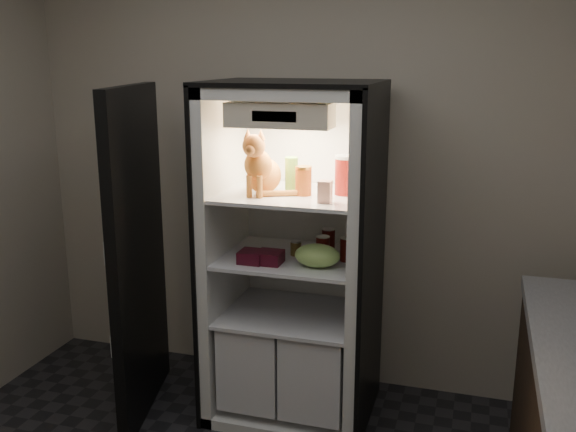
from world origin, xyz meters
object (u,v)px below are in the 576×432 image
Objects in this scene: refrigerator at (295,278)px; soda_can_a at (328,241)px; mayo_tub at (303,178)px; soda_can_c at (323,249)px; grape_bag at (317,256)px; condiment_jar at (296,248)px; pepper_jar at (346,175)px; salsa_jar at (303,181)px; soda_can_b at (346,249)px; berry_box_left at (252,257)px; cream_carton at (325,192)px; tabby_cat at (261,169)px; parmesan_shaker at (291,174)px; berry_box_right at (270,257)px.

soda_can_a is (0.17, 0.06, 0.22)m from refrigerator.
soda_can_c is (0.15, -0.15, -0.34)m from mayo_tub.
grape_bag is at bearing -48.13° from refrigerator.
refrigerator is at bearing 112.49° from condiment_jar.
mayo_tub is 1.42× the size of condiment_jar.
salsa_jar is at bearing -158.48° from pepper_jar.
soda_can_b reaches higher than grape_bag.
refrigerator is at bearing 127.33° from salsa_jar.
soda_can_a is 0.45m from berry_box_left.
grape_bag is at bearing 143.18° from cream_carton.
tabby_cat is 0.46m from berry_box_left.
tabby_cat is 0.23m from salsa_jar.
parmesan_shaker reaches higher than berry_box_right.
grape_bag is 1.83× the size of berry_box_right.
salsa_jar reaches higher than soda_can_c.
mayo_tub is 0.26m from pepper_jar.
berry_box_right reaches higher than berry_box_left.
refrigerator is 10.22× the size of parmesan_shaker.
berry_box_left is (-0.35, -0.13, -0.04)m from soda_can_c.
soda_can_a is at bearing 32.41° from condiment_jar.
salsa_jar reaches higher than mayo_tub.
pepper_jar reaches higher than condiment_jar.
condiment_jar is (-0.16, -0.10, -0.03)m from soda_can_a.
tabby_cat is 2.79× the size of soda_can_b.
berry_box_left is at bearing -101.07° from tabby_cat.
pepper_jar is 0.41m from soda_can_a.
condiment_jar is at bearing 29.62° from tabby_cat.
pepper_jar is (0.43, 0.12, -0.03)m from tabby_cat.
soda_can_c is at bearing -18.81° from condiment_jar.
salsa_jar is at bearing -52.67° from refrigerator.
condiment_jar is (-0.06, 0.05, -0.38)m from salsa_jar.
salsa_jar is at bearing 10.31° from tabby_cat.
parmesan_shaker is 1.44× the size of berry_box_left.
pepper_jar is 0.39m from soda_can_b.
soda_can_a is 0.37m from berry_box_right.
tabby_cat is at bearing -171.00° from soda_can_b.
parmesan_shaker is at bearing -178.98° from pepper_jar.
tabby_cat is at bearing -139.49° from parmesan_shaker.
parmesan_shaker is 1.44× the size of soda_can_b.
pepper_jar reaches higher than soda_can_c.
soda_can_b is at bearing 22.99° from berry_box_right.
soda_can_a is 0.19m from condiment_jar.
refrigerator is at bearing 71.31° from berry_box_right.
parmesan_shaker is 1.42× the size of berry_box_right.
soda_can_b is 0.54× the size of grape_bag.
salsa_jar is at bearing -171.19° from soda_can_b.
salsa_jar is 0.74× the size of pepper_jar.
tabby_cat is 0.39m from cream_carton.
grape_bag is at bearing -92.02° from soda_can_c.
pepper_jar is (0.28, -0.01, 0.60)m from refrigerator.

